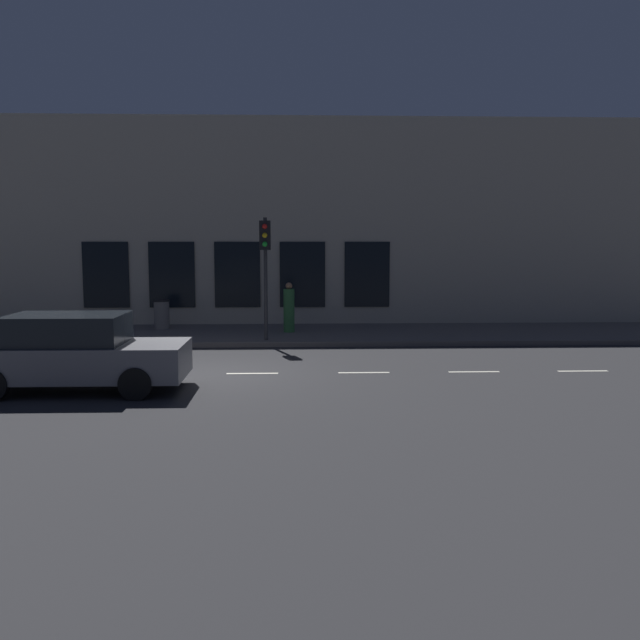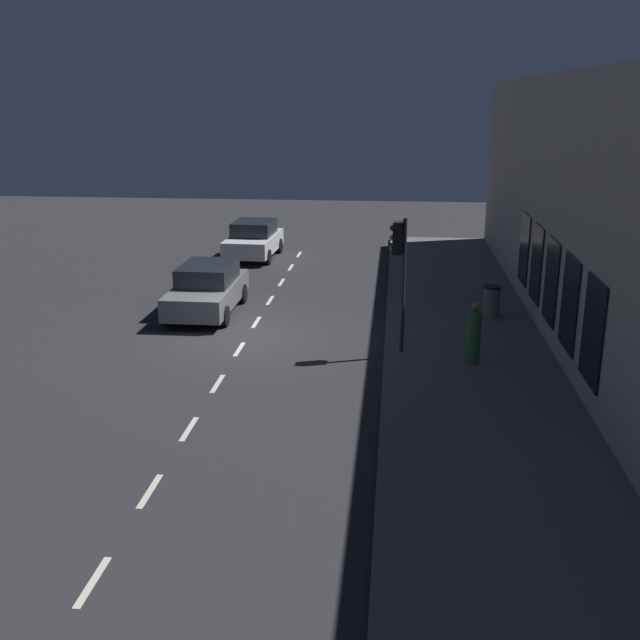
{
  "view_description": "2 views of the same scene",
  "coord_description": "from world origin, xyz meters",
  "px_view_note": "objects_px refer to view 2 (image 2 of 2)",
  "views": [
    {
      "loc": [
        -15.85,
        -1.97,
        3.04
      ],
      "look_at": [
        2.23,
        -2.66,
        0.99
      ],
      "focal_mm": 38.84,
      "sensor_mm": 36.0,
      "label": 1
    },
    {
      "loc": [
        4.2,
        -20.27,
        6.73
      ],
      "look_at": [
        2.32,
        -1.7,
        1.13
      ],
      "focal_mm": 41.95,
      "sensor_mm": 36.0,
      "label": 2
    }
  ],
  "objects_px": {
    "pedestrian_0": "(474,335)",
    "parked_car_0": "(254,240)",
    "traffic_light": "(399,255)",
    "parked_car_1": "(207,289)",
    "trash_bin": "(492,301)"
  },
  "relations": [
    {
      "from": "parked_car_0",
      "to": "parked_car_1",
      "type": "relative_size",
      "value": 0.92
    },
    {
      "from": "parked_car_0",
      "to": "pedestrian_0",
      "type": "bearing_deg",
      "value": 124.56
    },
    {
      "from": "parked_car_0",
      "to": "traffic_light",
      "type": "bearing_deg",
      "value": 119.14
    },
    {
      "from": "traffic_light",
      "to": "parked_car_1",
      "type": "distance_m",
      "value": 7.36
    },
    {
      "from": "pedestrian_0",
      "to": "traffic_light",
      "type": "bearing_deg",
      "value": 25.6
    },
    {
      "from": "pedestrian_0",
      "to": "parked_car_1",
      "type": "bearing_deg",
      "value": 16.18
    },
    {
      "from": "traffic_light",
      "to": "pedestrian_0",
      "type": "distance_m",
      "value": 2.8
    },
    {
      "from": "parked_car_1",
      "to": "trash_bin",
      "type": "distance_m",
      "value": 8.99
    },
    {
      "from": "parked_car_1",
      "to": "pedestrian_0",
      "type": "distance_m",
      "value": 9.12
    },
    {
      "from": "pedestrian_0",
      "to": "parked_car_0",
      "type": "bearing_deg",
      "value": -13.42
    },
    {
      "from": "parked_car_0",
      "to": "pedestrian_0",
      "type": "height_order",
      "value": "pedestrian_0"
    },
    {
      "from": "traffic_light",
      "to": "pedestrian_0",
      "type": "height_order",
      "value": "traffic_light"
    },
    {
      "from": "traffic_light",
      "to": "parked_car_0",
      "type": "height_order",
      "value": "traffic_light"
    },
    {
      "from": "parked_car_0",
      "to": "pedestrian_0",
      "type": "relative_size",
      "value": 2.55
    },
    {
      "from": "parked_car_1",
      "to": "trash_bin",
      "type": "xyz_separation_m",
      "value": [
        8.99,
        -0.07,
        -0.15
      ]
    }
  ]
}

